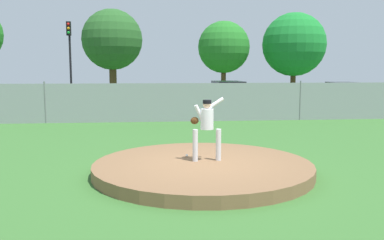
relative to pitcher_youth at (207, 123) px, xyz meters
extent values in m
plane|color=#386B2D|center=(-0.11, 5.85, -1.22)|extent=(80.00, 80.00, 0.00)
cube|color=#2B2B2D|center=(-0.11, 14.35, -1.21)|extent=(44.00, 7.00, 0.01)
cylinder|color=brown|center=(-0.11, -0.15, -1.08)|extent=(5.33, 5.33, 0.28)
cylinder|color=silver|center=(-0.28, -0.02, -0.54)|extent=(0.13, 0.13, 0.79)
cylinder|color=silver|center=(0.30, 0.01, -0.54)|extent=(0.13, 0.13, 0.79)
cylinder|color=silver|center=(0.01, 0.00, 0.11)|extent=(0.32, 0.32, 0.51)
cylinder|color=silver|center=(0.19, 0.00, 0.47)|extent=(0.49, 0.12, 0.35)
cylinder|color=silver|center=(-0.17, 0.00, 0.24)|extent=(0.28, 0.10, 0.46)
ellipsoid|color=#4C2D14|center=(-0.29, 0.05, 0.07)|extent=(0.20, 0.12, 0.18)
sphere|color=tan|center=(0.01, 0.00, 0.46)|extent=(0.20, 0.20, 0.20)
cylinder|color=black|center=(0.01, 0.00, 0.53)|extent=(0.21, 0.21, 0.09)
sphere|color=white|center=(-0.44, 0.50, -0.90)|extent=(0.07, 0.07, 0.07)
cube|color=gray|center=(-0.11, 9.85, -0.29)|extent=(30.88, 0.03, 1.86)
cylinder|color=slate|center=(-6.29, 9.85, -0.24)|extent=(0.07, 0.07, 1.96)
cylinder|color=slate|center=(6.06, 9.85, -0.24)|extent=(0.07, 0.07, 1.96)
cube|color=slate|center=(-1.94, 14.10, -0.55)|extent=(1.99, 4.40, 0.70)
cube|color=black|center=(-1.94, 14.10, 0.09)|extent=(1.72, 2.46, 0.57)
cylinder|color=black|center=(-1.85, 15.43, -0.90)|extent=(1.80, 0.76, 0.64)
cylinder|color=black|center=(-2.03, 12.77, -0.90)|extent=(1.80, 0.76, 0.64)
cube|color=silver|center=(10.58, 14.41, -0.52)|extent=(2.01, 4.32, 0.76)
cube|color=black|center=(10.58, 14.41, 0.19)|extent=(1.74, 2.42, 0.65)
cylinder|color=black|center=(10.66, 15.72, -0.90)|extent=(1.84, 0.75, 0.64)
cylinder|color=black|center=(10.49, 13.11, -0.90)|extent=(1.84, 0.75, 0.64)
cube|color=#146066|center=(-5.27, 13.97, -0.56)|extent=(1.85, 4.19, 0.67)
cube|color=black|center=(-5.27, 13.97, 0.09)|extent=(1.69, 2.31, 0.63)
cylinder|color=black|center=(-5.25, 15.26, -0.90)|extent=(1.88, 0.66, 0.64)
cylinder|color=black|center=(-5.28, 12.67, -0.90)|extent=(1.88, 0.66, 0.64)
cube|color=tan|center=(3.28, 14.42, -0.50)|extent=(1.92, 4.51, 0.80)
cube|color=black|center=(3.28, 14.42, 0.25)|extent=(1.70, 2.50, 0.69)
cylinder|color=black|center=(3.23, 15.79, -0.90)|extent=(1.84, 0.71, 0.64)
cylinder|color=black|center=(3.33, 13.04, -0.90)|extent=(1.84, 0.71, 0.64)
cone|color=orange|center=(6.73, 16.77, -0.93)|extent=(0.32, 0.32, 0.55)
cube|color=black|center=(6.73, 16.77, -1.19)|extent=(0.40, 0.40, 0.03)
cylinder|color=black|center=(-6.63, 18.20, 1.59)|extent=(0.14, 0.14, 5.61)
cube|color=black|center=(-6.63, 18.02, 3.94)|extent=(0.28, 0.24, 0.90)
sphere|color=red|center=(-6.63, 17.90, 4.21)|extent=(0.18, 0.18, 0.18)
sphere|color=orange|center=(-6.63, 17.90, 3.94)|extent=(0.18, 0.18, 0.18)
sphere|color=green|center=(-6.63, 17.90, 3.67)|extent=(0.18, 0.18, 0.18)
cylinder|color=#4C331E|center=(-4.44, 24.67, 0.38)|extent=(0.60, 0.60, 3.20)
sphere|color=#265A24|center=(-4.44, 24.67, 3.71)|extent=(4.94, 4.94, 4.94)
cylinder|color=#4C331E|center=(4.66, 23.69, 0.20)|extent=(0.40, 0.40, 2.83)
sphere|color=#257725|center=(4.66, 23.69, 3.10)|extent=(4.24, 4.24, 4.24)
cylinder|color=#4C331E|center=(10.51, 23.43, 0.14)|extent=(0.43, 0.43, 2.72)
sphere|color=#1B7F2E|center=(10.51, 23.43, 3.33)|extent=(5.22, 5.22, 5.22)
camera|label=1|loc=(-1.36, -9.85, 1.33)|focal=38.26mm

